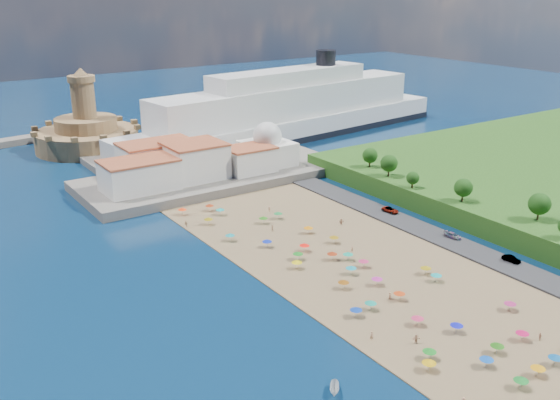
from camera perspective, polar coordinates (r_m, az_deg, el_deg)
ground at (r=149.41m, az=4.15°, el=-5.80°), size 700.00×700.00×0.00m
terrace at (r=211.36m, az=-6.00°, el=2.18°), size 90.00×36.00×3.00m
jetty at (r=233.97m, az=-14.87°, el=3.23°), size 18.00×70.00×2.40m
waterfront_buildings at (r=204.58m, az=-9.36°, el=3.31°), size 57.00×29.00×11.00m
domed_building at (r=217.48m, az=-1.17°, el=4.81°), size 16.00×16.00×15.00m
fortress at (r=260.40m, az=-17.25°, el=5.85°), size 40.00×40.00×32.40m
cruise_ship at (r=268.34m, az=0.82°, el=7.93°), size 164.56×42.47×35.61m
beach_parasols at (r=137.56m, az=8.02°, el=-7.27°), size 32.94×116.28×2.20m
beachgoers at (r=145.98m, az=5.31°, el=-5.97°), size 37.29×94.65×1.88m
parked_cars at (r=171.02m, az=14.01°, el=-2.51°), size 2.93×45.74×1.43m
hillside_trees at (r=171.78m, az=19.86°, el=0.08°), size 11.73×106.53×7.64m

